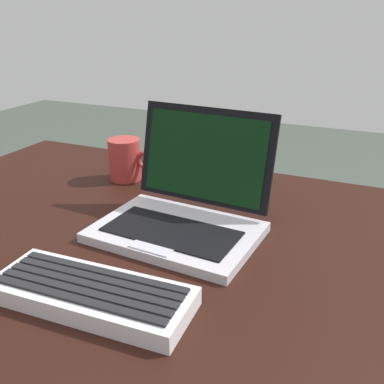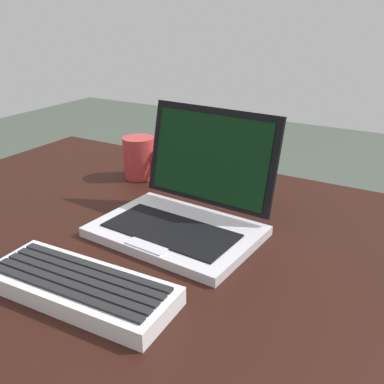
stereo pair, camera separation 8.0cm
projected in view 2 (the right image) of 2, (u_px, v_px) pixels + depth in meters
desk at (203, 286)px, 0.84m from camera, size 1.48×0.84×0.75m
laptop_front at (186, 209)px, 0.84m from camera, size 0.31×0.27×0.22m
external_keyboard at (79, 287)px, 0.65m from camera, size 0.31×0.13×0.03m
coffee_mug at (140, 157)px, 1.11m from camera, size 0.12×0.08×0.10m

